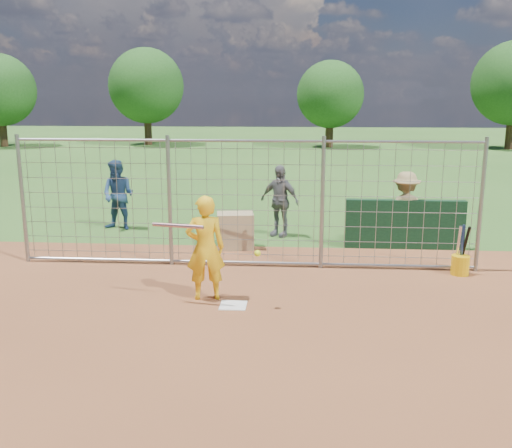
# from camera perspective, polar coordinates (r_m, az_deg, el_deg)

# --- Properties ---
(ground) EXTENTS (100.00, 100.00, 0.00)m
(ground) POSITION_cam_1_polar(r_m,az_deg,el_deg) (9.58, -2.16, -7.77)
(ground) COLOR #2D591E
(ground) RESTS_ON ground
(infield_dirt) EXTENTS (18.00, 18.00, 0.00)m
(infield_dirt) POSITION_cam_1_polar(r_m,az_deg,el_deg) (6.88, -5.01, -16.57)
(infield_dirt) COLOR brown
(infield_dirt) RESTS_ON ground
(home_plate) EXTENTS (0.43, 0.43, 0.02)m
(home_plate) POSITION_cam_1_polar(r_m,az_deg,el_deg) (9.39, -2.29, -8.14)
(home_plate) COLOR silver
(home_plate) RESTS_ON ground
(dugout_wall) EXTENTS (2.60, 0.20, 1.10)m
(dugout_wall) POSITION_cam_1_polar(r_m,az_deg,el_deg) (13.04, 14.64, -0.04)
(dugout_wall) COLOR #11381E
(dugout_wall) RESTS_ON ground
(batter) EXTENTS (0.72, 0.54, 1.77)m
(batter) POSITION_cam_1_polar(r_m,az_deg,el_deg) (9.47, -5.09, -2.41)
(batter) COLOR yellow
(batter) RESTS_ON ground
(bystander_a) EXTENTS (0.98, 0.83, 1.76)m
(bystander_a) POSITION_cam_1_polar(r_m,az_deg,el_deg) (14.77, -13.60, 2.83)
(bystander_a) COLOR navy
(bystander_a) RESTS_ON ground
(bystander_b) EXTENTS (1.09, 0.84, 1.73)m
(bystander_b) POSITION_cam_1_polar(r_m,az_deg,el_deg) (13.70, 2.36, 2.33)
(bystander_b) COLOR slate
(bystander_b) RESTS_ON ground
(bystander_c) EXTENTS (1.14, 0.70, 1.70)m
(bystander_c) POSITION_cam_1_polar(r_m,az_deg,el_deg) (13.13, 14.67, 1.40)
(bystander_c) COLOR #9A8454
(bystander_c) RESTS_ON ground
(equipment_bin) EXTENTS (0.87, 0.66, 0.80)m
(equipment_bin) POSITION_cam_1_polar(r_m,az_deg,el_deg) (12.69, -2.07, -0.67)
(equipment_bin) COLOR tan
(equipment_bin) RESTS_ON ground
(equipment_in_play) EXTENTS (1.75, 0.24, 0.49)m
(equipment_in_play) POSITION_cam_1_polar(r_m,az_deg,el_deg) (9.07, -5.91, -0.84)
(equipment_in_play) COLOR silver
(equipment_in_play) RESTS_ON ground
(bucket_with_bats) EXTENTS (0.34, 0.37, 0.98)m
(bucket_with_bats) POSITION_cam_1_polar(r_m,az_deg,el_deg) (11.54, 19.76, -3.62)
(bucket_with_bats) COLOR #ECB40C
(bucket_with_bats) RESTS_ON ground
(backstop_fence) EXTENTS (9.08, 0.08, 2.60)m
(backstop_fence) POSITION_cam_1_polar(r_m,az_deg,el_deg) (11.15, -1.09, 1.95)
(backstop_fence) COLOR gray
(backstop_fence) RESTS_ON ground
(tree_line) EXTENTS (44.66, 6.72, 6.48)m
(tree_line) POSITION_cam_1_polar(r_m,az_deg,el_deg) (37.09, 7.66, 13.36)
(tree_line) COLOR #3F2B19
(tree_line) RESTS_ON ground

